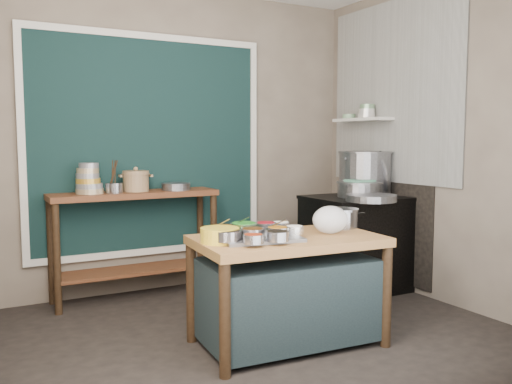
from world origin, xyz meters
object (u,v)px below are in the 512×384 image
prep_table (288,291)px  stove_block (358,245)px  back_counter (135,245)px  ceramic_crock (136,182)px  yellow_basin (220,235)px  steamer (360,189)px  utensil_cup (114,188)px  stock_pot (365,173)px  saucepan (341,218)px  condiment_tray (259,238)px

prep_table → stove_block: (1.30, 0.85, 0.05)m
back_counter → stove_block: bearing=-21.0°
prep_table → ceramic_crock: size_ratio=5.20×
back_counter → ceramic_crock: 0.56m
prep_table → yellow_basin: 0.65m
yellow_basin → steamer: 1.93m
stove_block → utensil_cup: 2.27m
prep_table → utensil_cup: (-0.79, 1.53, 0.62)m
utensil_cup → stock_pot: bearing=-14.2°
steamer → prep_table: bearing=-147.8°
saucepan → prep_table: bearing=-175.5°
utensil_cup → ceramic_crock: ceramic_crock is taller
stove_block → saucepan: bearing=-136.3°
condiment_tray → yellow_basin: 0.27m
steamer → yellow_basin: bearing=-156.3°
stock_pot → steamer: bearing=-140.0°
stove_block → stock_pot: 0.69m
prep_table → steamer: size_ratio=2.87×
prep_table → condiment_tray: condiment_tray is taller
yellow_basin → saucepan: saucepan is taller
condiment_tray → saucepan: size_ratio=1.99×
condiment_tray → ceramic_crock: 1.67m
yellow_basin → stock_pot: bearing=25.6°
steamer → stove_block: bearing=58.6°
ceramic_crock → stock_pot: (2.04, -0.64, 0.05)m
stove_block → saucepan: 1.11m
stock_pot → prep_table: bearing=-146.7°
stock_pot → steamer: (-0.19, -0.16, -0.14)m
back_counter → condiment_tray: (0.37, -1.59, 0.29)m
back_counter → utensil_cup: bearing=-165.6°
steamer → utensil_cup: bearing=160.4°
saucepan → steamer: 0.98m
condiment_tray → yellow_basin: size_ratio=2.09×
saucepan → stock_pot: (0.91, 0.82, 0.26)m
utensil_cup → prep_table: bearing=-62.8°
back_counter → utensil_cup: size_ratio=10.04×
ceramic_crock → stock_pot: stock_pot is taller
stove_block → prep_table: bearing=-146.8°
prep_table → condiment_tray: bearing=-172.8°
yellow_basin → ceramic_crock: bearing=93.1°
back_counter → condiment_tray: size_ratio=2.79×
ceramic_crock → saucepan: bearing=-52.2°
ceramic_crock → condiment_tray: bearing=-77.8°
condiment_tray → yellow_basin: bearing=171.9°
condiment_tray → utensil_cup: bearing=109.8°
stove_block → ceramic_crock: (-1.88, 0.75, 0.61)m
condiment_tray → ceramic_crock: bearing=102.2°
stove_block → yellow_basin: size_ratio=3.62×
condiment_tray → ceramic_crock: (-0.35, 1.61, 0.27)m
yellow_basin → back_counter: bearing=93.9°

